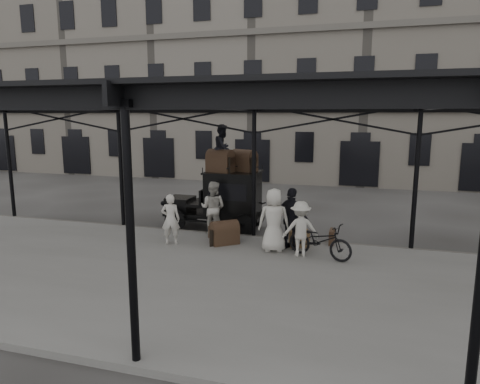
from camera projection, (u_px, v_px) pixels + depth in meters
The scene contains 18 objects.
ground at pixel (237, 258), 12.65m from camera, with size 120.00×120.00×0.00m, color #383533.
platform at pixel (214, 281), 10.75m from camera, with size 28.00×8.00×0.15m, color slate.
canopy at pixel (215, 97), 10.21m from camera, with size 22.50×9.00×4.74m.
building_frontage at pixel (315, 72), 28.41m from camera, with size 64.00×8.00×14.00m, color slate.
taxi at pixel (225, 198), 15.63m from camera, with size 3.65×1.55×2.18m.
porter_left at pixel (171, 219), 13.42m from camera, with size 0.59×0.38×1.61m, color silver.
porter_midleft at pixel (213, 208), 14.55m from camera, with size 0.89×0.69×1.83m, color beige.
porter_centre at pixel (274, 220), 12.70m from camera, with size 0.93×0.60×1.90m, color silver.
porter_official at pixel (292, 219), 12.91m from camera, with size 1.10×0.46×1.88m, color black.
porter_right at pixel (300, 229), 12.27m from camera, with size 1.04×0.60×1.61m, color beige.
bicycle at pixel (320, 240), 12.19m from camera, with size 0.67×1.93×1.01m, color black.
porter_roof at pixel (223, 148), 15.22m from camera, with size 0.82×0.64×1.68m, color black.
steamer_trunk_roof_near at pixel (220, 162), 15.19m from camera, with size 0.92×0.56×0.67m, color #40281D, non-canonical shape.
steamer_trunk_roof_far at pixel (244, 162), 15.40m from camera, with size 0.89×0.54×0.65m, color #40281D, non-canonical shape.
steamer_trunk_platform at pixel (225, 234), 13.54m from camera, with size 0.85×0.52×0.63m, color #40281D, non-canonical shape.
wicker_hamper at pixel (299, 238), 13.29m from camera, with size 0.60×0.45×0.50m, color brown.
suitcase_upright at pixel (332, 237), 13.56m from camera, with size 0.15×0.60×0.45m, color #40281D.
suitcase_flat at pixel (217, 233), 14.13m from camera, with size 0.60×0.15×0.40m, color #40281D.
Camera 1 is at (3.51, -11.59, 4.18)m, focal length 32.00 mm.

